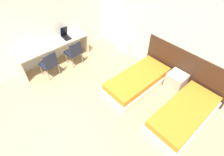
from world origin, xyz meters
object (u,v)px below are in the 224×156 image
bed_near_window (137,82)px  laptop (66,35)px  bed_near_door (184,115)px  nightstand (176,81)px  chair_near_notebook (49,63)px  chair_near_laptop (74,52)px

bed_near_window → laptop: laptop is taller
bed_near_door → nightstand: bearing=134.0°
bed_near_door → nightstand: size_ratio=3.81×
chair_near_notebook → bed_near_door: bearing=16.3°
nightstand → chair_near_notebook: bearing=-139.9°
nightstand → chair_near_laptop: bearing=-151.8°
bed_near_door → laptop: 4.09m
nightstand → chair_near_notebook: chair_near_notebook is taller
bed_near_window → chair_near_notebook: (-2.03, -1.57, 0.28)m
chair_near_laptop → laptop: size_ratio=2.28×
bed_near_window → nightstand: size_ratio=3.81×
bed_near_window → laptop: bearing=-165.5°
bed_near_window → bed_near_door: 1.46m
bed_near_door → nightstand: (-0.73, 0.76, 0.05)m
bed_near_window → chair_near_laptop: size_ratio=2.31×
nightstand → chair_near_notebook: 3.62m
bed_near_window → chair_near_laptop: 2.17m
bed_near_window → chair_near_laptop: (-2.03, -0.72, 0.28)m
bed_near_door → bed_near_window: bearing=180.0°
bed_near_window → chair_near_notebook: size_ratio=2.31×
nightstand → laptop: laptop is taller
chair_near_laptop → laptop: laptop is taller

